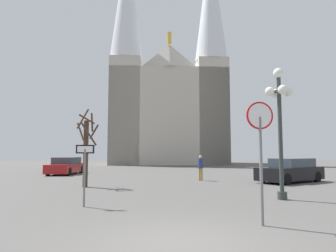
# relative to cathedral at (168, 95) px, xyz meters

# --- Properties ---
(ground_plane) EXTENTS (120.00, 120.00, 0.00)m
(ground_plane) POSITION_rel_cathedral_xyz_m (-0.41, -40.20, -10.82)
(ground_plane) COLOR #514F4C
(cathedral) EXTENTS (17.73, 13.11, 35.66)m
(cathedral) POSITION_rel_cathedral_xyz_m (0.00, 0.00, 0.00)
(cathedral) COLOR #BCB5A5
(cathedral) RESTS_ON ground
(stop_sign) EXTENTS (0.72, 0.13, 3.13)m
(stop_sign) POSITION_rel_cathedral_xyz_m (1.77, -38.88, -8.67)
(stop_sign) COLOR slate
(stop_sign) RESTS_ON ground
(one_way_arrow_sign) EXTENTS (0.62, 0.07, 2.08)m
(one_way_arrow_sign) POSITION_rel_cathedral_xyz_m (-3.38, -36.21, -9.47)
(one_way_arrow_sign) COLOR slate
(one_way_arrow_sign) RESTS_ON ground
(street_lamp) EXTENTS (1.10, 1.10, 5.20)m
(street_lamp) POSITION_rel_cathedral_xyz_m (3.90, -34.76, -7.36)
(street_lamp) COLOR #2D3833
(street_lamp) RESTS_ON ground
(bare_tree) EXTENTS (1.21, 1.31, 4.21)m
(bare_tree) POSITION_rel_cathedral_xyz_m (-4.83, -30.47, -8.79)
(bare_tree) COLOR #473323
(bare_tree) RESTS_ON ground
(parked_car_near_black) EXTENTS (4.82, 4.02, 1.44)m
(parked_car_near_black) POSITION_rel_cathedral_xyz_m (7.08, -28.10, -10.14)
(parked_car_near_black) COLOR black
(parked_car_near_black) RESTS_ON ground
(parked_car_far_red) EXTENTS (2.01, 4.64, 1.39)m
(parked_car_far_red) POSITION_rel_cathedral_xyz_m (-8.89, -21.09, -10.16)
(parked_car_far_red) COLOR maroon
(parked_car_far_red) RESTS_ON ground
(pedestrian_walking) EXTENTS (0.32, 0.32, 1.61)m
(pedestrian_walking) POSITION_rel_cathedral_xyz_m (1.69, -27.01, -9.85)
(pedestrian_walking) COLOR olive
(pedestrian_walking) RESTS_ON ground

